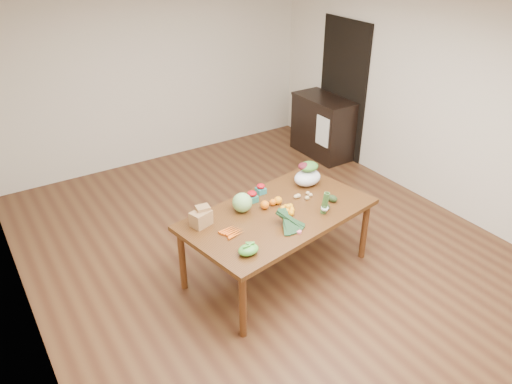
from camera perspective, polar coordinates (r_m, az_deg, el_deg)
floor at (r=5.83m, az=1.05°, el=-6.47°), size 6.00×6.00×0.00m
ceiling at (r=4.80m, az=1.36°, el=20.80°), size 5.00×6.00×0.02m
room_walls at (r=5.17m, az=1.19°, el=5.81°), size 5.02×6.02×2.70m
dining_table at (r=5.28m, az=2.47°, el=-5.79°), size 2.11×1.40×0.75m
doorway_dark at (r=7.90m, az=9.87°, el=11.43°), size 0.02×1.00×2.10m
cabinet at (r=8.01m, az=7.61°, el=7.43°), size 0.52×1.02×0.94m
dish_towel at (r=7.60m, az=7.60°, el=6.88°), size 0.02×0.28×0.45m
paper_bag at (r=4.84m, az=-6.31°, el=-2.86°), size 0.29×0.26×0.18m
cabbage at (r=5.04m, az=-1.58°, el=-1.21°), size 0.20×0.20×0.20m
strawberry_basket_a at (r=5.23m, az=-0.46°, el=-0.62°), size 0.12×0.12×0.10m
strawberry_basket_b at (r=5.39m, az=0.55°, el=0.28°), size 0.11×0.11×0.09m
orange_a at (r=5.10m, az=1.01°, el=-1.48°), size 0.09×0.09×0.09m
orange_b at (r=5.17m, az=1.92°, el=-1.18°), size 0.07×0.07×0.07m
orange_c at (r=5.19m, az=2.54°, el=-0.96°), size 0.09×0.09×0.09m
mandarin_cluster at (r=5.06m, az=3.68°, el=-1.82°), size 0.21×0.21×0.09m
carrots at (r=4.76m, az=-2.64°, el=-4.47°), size 0.25×0.22×0.03m
snap_pea_bag at (r=4.45m, az=-0.88°, el=-6.61°), size 0.20×0.15×0.09m
kale_bunch at (r=4.78m, az=4.09°, el=-3.38°), size 0.38×0.45×0.16m
asparagus_bundle at (r=5.03m, az=7.89°, el=-1.26°), size 0.10×0.13×0.26m
potato_a at (r=5.33m, az=4.85°, el=-0.44°), size 0.06×0.05×0.05m
potato_b at (r=5.30m, az=5.86°, el=-0.66°), size 0.05×0.05×0.04m
potato_c at (r=5.40m, az=5.93°, el=-0.12°), size 0.05×0.04×0.04m
potato_d at (r=5.32m, az=4.58°, el=-0.53°), size 0.05×0.04×0.04m
potato_e at (r=5.37m, az=6.25°, el=-0.33°), size 0.05×0.04×0.04m
avocado_a at (r=5.15m, az=7.96°, el=-1.62°), size 0.09×0.11×0.07m
avocado_b at (r=5.29m, az=8.72°, el=-0.74°), size 0.11×0.13×0.08m
salad_bag at (r=5.55m, az=5.92°, el=1.95°), size 0.36×0.29×0.25m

